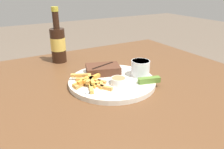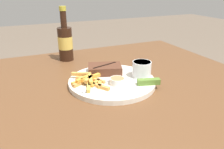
# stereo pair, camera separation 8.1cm
# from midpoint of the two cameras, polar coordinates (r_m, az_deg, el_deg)

# --- Properties ---
(dining_table) EXTENTS (1.14, 0.99, 0.73)m
(dining_table) POSITION_cam_midpoint_polar(r_m,az_deg,el_deg) (0.87, -2.70, -7.66)
(dining_table) COLOR brown
(dining_table) RESTS_ON ground_plane
(dinner_plate) EXTENTS (0.32, 0.32, 0.02)m
(dinner_plate) POSITION_cam_midpoint_polar(r_m,az_deg,el_deg) (0.82, -2.82, -1.93)
(dinner_plate) COLOR silver
(dinner_plate) RESTS_ON dining_table
(steak_portion) EXTENTS (0.15, 0.12, 0.03)m
(steak_portion) POSITION_cam_midpoint_polar(r_m,az_deg,el_deg) (0.87, -4.91, 1.31)
(steak_portion) COLOR #512D1E
(steak_portion) RESTS_ON dinner_plate
(fries_pile) EXTENTS (0.12, 0.16, 0.02)m
(fries_pile) POSITION_cam_midpoint_polar(r_m,az_deg,el_deg) (0.78, -8.77, -1.93)
(fries_pile) COLOR orange
(fries_pile) RESTS_ON dinner_plate
(coleslaw_cup) EXTENTS (0.07, 0.07, 0.06)m
(coleslaw_cup) POSITION_cam_midpoint_polar(r_m,az_deg,el_deg) (0.84, 4.72, 1.83)
(coleslaw_cup) COLOR white
(coleslaw_cup) RESTS_ON dinner_plate
(dipping_sauce_cup) EXTENTS (0.06, 0.06, 0.02)m
(dipping_sauce_cup) POSITION_cam_midpoint_polar(r_m,az_deg,el_deg) (0.78, -1.07, -1.62)
(dipping_sauce_cup) COLOR silver
(dipping_sauce_cup) RESTS_ON dinner_plate
(pickle_spear) EXTENTS (0.08, 0.04, 0.02)m
(pickle_spear) POSITION_cam_midpoint_polar(r_m,az_deg,el_deg) (0.79, 6.81, -1.53)
(pickle_spear) COLOR #567A2D
(pickle_spear) RESTS_ON dinner_plate
(fork_utensil) EXTENTS (0.13, 0.07, 0.00)m
(fork_utensil) POSITION_cam_midpoint_polar(r_m,az_deg,el_deg) (0.76, -6.90, -3.38)
(fork_utensil) COLOR #B7B7BC
(fork_utensil) RESTS_ON dinner_plate
(beer_bottle) EXTENTS (0.07, 0.07, 0.26)m
(beer_bottle) POSITION_cam_midpoint_polar(r_m,az_deg,el_deg) (1.08, -16.06, 7.85)
(beer_bottle) COLOR black
(beer_bottle) RESTS_ON dining_table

